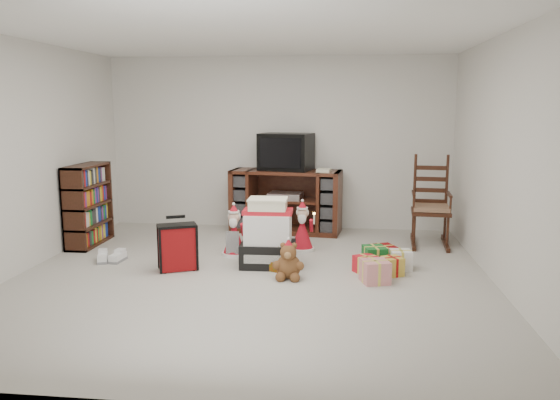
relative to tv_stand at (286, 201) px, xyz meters
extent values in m
cube|color=beige|center=(-0.14, -2.19, -0.45)|extent=(5.00, 5.00, 0.01)
cube|color=white|center=(-0.14, -2.19, 2.05)|extent=(5.00, 5.00, 0.01)
cube|color=silver|center=(-0.14, 0.31, 0.80)|extent=(5.00, 0.01, 2.50)
cube|color=silver|center=(-0.14, -4.69, 0.80)|extent=(5.00, 0.01, 2.50)
cube|color=silver|center=(-2.64, -2.19, 0.80)|extent=(0.01, 5.00, 2.50)
cube|color=silver|center=(2.36, -2.19, 0.80)|extent=(0.01, 5.00, 2.50)
cube|color=#4D2616|center=(0.00, 0.00, 0.00)|extent=(1.61, 0.73, 0.89)
cube|color=#BEBDC0|center=(0.00, -0.03, 0.08)|extent=(0.50, 0.39, 0.09)
cube|color=#3D1B10|center=(-2.47, -1.03, 0.08)|extent=(0.29, 0.86, 1.05)
cube|color=#3D1B10|center=(1.94, -0.56, -0.01)|extent=(0.52, 0.50, 0.05)
cube|color=#8E674D|center=(1.94, -0.56, 0.05)|extent=(0.48, 0.46, 0.06)
cube|color=#3D1B10|center=(1.94, -0.34, 0.39)|extent=(0.41, 0.09, 0.74)
cube|color=#3D1B10|center=(1.94, -0.56, -0.42)|extent=(0.55, 0.84, 0.06)
cube|color=black|center=(-0.02, -1.75, -0.31)|extent=(0.61, 0.45, 0.27)
cube|color=white|center=(-0.02, -1.75, -0.01)|extent=(0.52, 0.40, 0.33)
cube|color=red|center=(-0.02, -1.75, 0.18)|extent=(0.55, 0.31, 0.05)
cube|color=#F2EBC6|center=(-0.02, -1.75, 0.26)|extent=(0.42, 0.32, 0.11)
cube|color=maroon|center=(-0.99, -2.01, -0.19)|extent=(0.44, 0.35, 0.52)
cube|color=black|center=(-0.99, -1.92, 0.14)|extent=(0.20, 0.11, 0.03)
ellipsoid|color=brown|center=(0.25, -2.17, -0.32)|extent=(0.26, 0.22, 0.27)
sphere|color=brown|center=(0.25, -2.20, -0.16)|extent=(0.17, 0.17, 0.17)
cone|color=#B21321|center=(0.31, -1.04, -0.24)|extent=(0.29, 0.29, 0.42)
sphere|color=#D6AC96|center=(0.31, -1.04, 0.03)|extent=(0.14, 0.14, 0.14)
cone|color=#B21321|center=(0.31, -1.04, 0.14)|extent=(0.13, 0.13, 0.11)
cylinder|color=silver|center=(0.46, -1.15, -0.02)|extent=(0.02, 0.02, 0.13)
cone|color=#B21321|center=(-0.49, -1.36, -0.24)|extent=(0.29, 0.29, 0.42)
sphere|color=#D6AC96|center=(-0.49, -1.36, 0.03)|extent=(0.14, 0.14, 0.14)
cone|color=#B21321|center=(-0.49, -1.36, 0.14)|extent=(0.13, 0.13, 0.10)
cylinder|color=silver|center=(-0.34, -1.47, -0.02)|extent=(0.02, 0.02, 0.13)
cube|color=white|center=(-1.96, -1.78, -0.40)|extent=(0.20, 0.29, 0.10)
cube|color=white|center=(-1.79, -1.78, -0.40)|extent=(0.14, 0.28, 0.10)
cube|color=red|center=(1.05, -1.83, -0.32)|extent=(0.24, 0.24, 0.24)
cube|color=#1B6D25|center=(1.24, -1.59, -0.32)|extent=(0.24, 0.24, 0.24)
cube|color=yellow|center=(1.28, -1.97, -0.32)|extent=(0.24, 0.24, 0.24)
cube|color=silver|center=(1.00, -2.15, -0.32)|extent=(0.24, 0.24, 0.24)
cube|color=white|center=(1.47, -1.78, -0.32)|extent=(0.24, 0.24, 0.24)
cube|color=maroon|center=(1.42, -1.41, -0.32)|extent=(0.24, 0.24, 0.24)
cube|color=black|center=(0.00, 0.05, 0.70)|extent=(0.80, 0.65, 0.52)
cube|color=black|center=(0.00, -0.21, 0.70)|extent=(0.59, 0.16, 0.42)
camera|label=1|loc=(0.78, -7.65, 1.33)|focal=35.00mm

